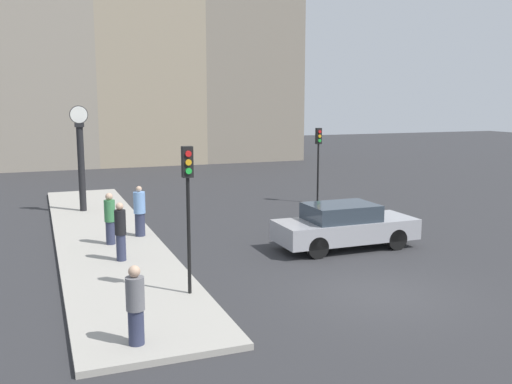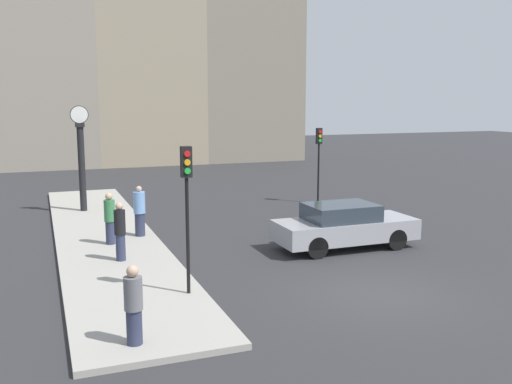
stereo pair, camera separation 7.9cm
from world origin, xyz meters
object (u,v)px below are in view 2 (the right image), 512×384
(traffic_light_far, at_px, (319,150))
(pedestrian_green_hoodie, at_px, (110,218))
(pedestrian_grey_jacket, at_px, (134,305))
(pedestrian_blue_stripe, at_px, (140,211))
(traffic_light_near, at_px, (187,189))
(pedestrian_black_jacket, at_px, (120,231))
(street_clock, at_px, (81,159))
(sedan_car, at_px, (344,226))

(traffic_light_far, height_order, pedestrian_green_hoodie, traffic_light_far)
(pedestrian_grey_jacket, relative_size, pedestrian_blue_stripe, 0.90)
(pedestrian_grey_jacket, relative_size, pedestrian_green_hoodie, 0.93)
(pedestrian_green_hoodie, bearing_deg, pedestrian_grey_jacket, -93.54)
(traffic_light_near, distance_m, pedestrian_black_jacket, 4.20)
(street_clock, xyz_separation_m, pedestrian_blue_stripe, (1.53, -5.61, -1.38))
(street_clock, relative_size, pedestrian_black_jacket, 2.56)
(sedan_car, relative_size, street_clock, 1.04)
(sedan_car, bearing_deg, pedestrian_blue_stripe, 149.61)
(pedestrian_grey_jacket, bearing_deg, sedan_car, 35.01)
(pedestrian_grey_jacket, distance_m, pedestrian_green_hoodie, 8.36)
(sedan_car, relative_size, traffic_light_far, 1.31)
(pedestrian_green_hoodie, xyz_separation_m, pedestrian_blue_stripe, (1.13, 0.83, 0.01))
(traffic_light_near, relative_size, traffic_light_far, 1.02)
(traffic_light_far, height_order, pedestrian_black_jacket, traffic_light_far)
(street_clock, bearing_deg, pedestrian_blue_stripe, -74.76)
(pedestrian_grey_jacket, height_order, pedestrian_black_jacket, pedestrian_black_jacket)
(traffic_light_near, relative_size, pedestrian_black_jacket, 2.08)
(pedestrian_black_jacket, distance_m, pedestrian_green_hoodie, 2.15)
(pedestrian_black_jacket, xyz_separation_m, pedestrian_green_hoodie, (-0.05, 2.14, -0.02))
(traffic_light_near, distance_m, street_clock, 12.32)
(pedestrian_blue_stripe, bearing_deg, sedan_car, -30.39)
(street_clock, xyz_separation_m, pedestrian_black_jacket, (0.45, -8.58, -1.37))
(traffic_light_far, distance_m, pedestrian_blue_stripe, 10.34)
(sedan_car, xyz_separation_m, traffic_light_near, (-6.12, -2.95, 2.02))
(street_clock, height_order, pedestrian_grey_jacket, street_clock)
(traffic_light_near, bearing_deg, pedestrian_grey_jacket, -124.35)
(pedestrian_black_jacket, bearing_deg, street_clock, 92.98)
(traffic_light_near, distance_m, traffic_light_far, 14.22)
(pedestrian_black_jacket, bearing_deg, pedestrian_grey_jacket, -95.26)
(sedan_car, bearing_deg, pedestrian_black_jacket, 174.69)
(street_clock, relative_size, pedestrian_green_hoodie, 2.61)
(pedestrian_blue_stripe, bearing_deg, traffic_light_far, 24.60)
(sedan_car, bearing_deg, pedestrian_grey_jacket, -144.99)
(pedestrian_grey_jacket, height_order, pedestrian_blue_stripe, pedestrian_blue_stripe)
(street_clock, bearing_deg, sedan_car, -50.05)
(traffic_light_near, height_order, pedestrian_blue_stripe, traffic_light_near)
(sedan_car, height_order, pedestrian_grey_jacket, pedestrian_grey_jacket)
(pedestrian_green_hoodie, bearing_deg, traffic_light_far, 26.00)
(traffic_light_near, bearing_deg, pedestrian_green_hoodie, 102.15)
(traffic_light_far, xyz_separation_m, pedestrian_green_hoodie, (-10.42, -5.08, -1.59))
(traffic_light_near, height_order, pedestrian_black_jacket, traffic_light_near)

